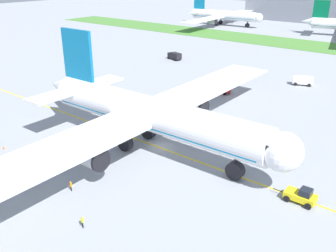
% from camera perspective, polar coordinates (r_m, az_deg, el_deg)
% --- Properties ---
extents(ground_plane, '(600.00, 600.00, 0.00)m').
position_cam_1_polar(ground_plane, '(66.33, -1.06, -3.26)').
color(ground_plane, '#9399A0').
rests_on(ground_plane, ground).
extents(apron_taxi_line, '(280.00, 0.36, 0.01)m').
position_cam_1_polar(apron_taxi_line, '(66.13, -1.22, -3.34)').
color(apron_taxi_line, yellow).
rests_on(apron_taxi_line, ground).
extents(airliner_foreground, '(53.32, 83.36, 19.08)m').
position_cam_1_polar(airliner_foreground, '(63.52, -3.06, 1.86)').
color(airliner_foreground, white).
rests_on(airliner_foreground, ground).
extents(pushback_tug, '(5.96, 2.56, 2.21)m').
position_cam_1_polar(pushback_tug, '(54.29, 19.78, -10.03)').
color(pushback_tug, yellow).
rests_on(pushback_tug, ground).
extents(ground_crew_wingwalker_port, '(0.55, 0.42, 1.70)m').
position_cam_1_polar(ground_crew_wingwalker_port, '(47.93, -13.01, -13.95)').
color(ground_crew_wingwalker_port, black).
rests_on(ground_crew_wingwalker_port, ground).
extents(ground_crew_marshaller_front, '(0.54, 0.36, 1.60)m').
position_cam_1_polar(ground_crew_marshaller_front, '(55.27, -14.69, -8.75)').
color(ground_crew_marshaller_front, black).
rests_on(ground_crew_marshaller_front, ground).
extents(traffic_cone_near_nose, '(0.36, 0.36, 0.58)m').
position_cam_1_polar(traffic_cone_near_nose, '(71.83, -23.92, -2.98)').
color(traffic_cone_near_nose, '#F2590C').
rests_on(traffic_cone_near_nose, ground).
extents(service_truck_baggage_loader, '(5.64, 3.85, 2.46)m').
position_cam_1_polar(service_truck_baggage_loader, '(107.82, 20.01, 6.61)').
color(service_truck_baggage_loader, white).
rests_on(service_truck_baggage_loader, ground).
extents(service_truck_fuel_bowser, '(5.77, 3.59, 2.46)m').
position_cam_1_polar(service_truck_fuel_bowser, '(131.20, 1.01, 10.73)').
color(service_truck_fuel_bowser, black).
rests_on(service_truck_fuel_bowser, ground).
extents(service_truck_catering_van, '(4.35, 2.50, 3.18)m').
position_cam_1_polar(service_truck_catering_van, '(95.87, 8.20, 6.01)').
color(service_truck_catering_van, '#B21E19').
rests_on(service_truck_catering_van, ground).
extents(parked_airliner_far_left, '(46.15, 72.83, 15.87)m').
position_cam_1_polar(parked_airliner_far_left, '(215.86, 8.38, 16.45)').
color(parked_airliner_far_left, white).
rests_on(parked_airliner_far_left, ground).
extents(terminal_building, '(98.44, 20.00, 18.00)m').
position_cam_1_polar(terminal_building, '(240.48, 23.80, 16.36)').
color(terminal_building, gray).
rests_on(terminal_building, ground).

